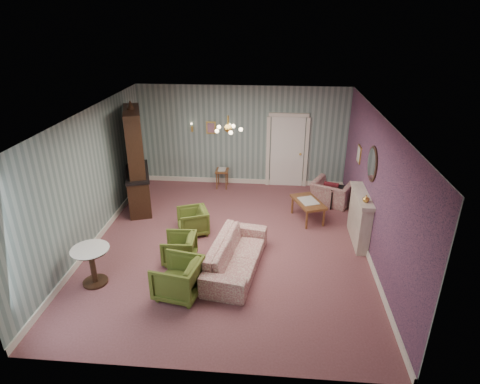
# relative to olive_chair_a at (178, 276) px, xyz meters

# --- Properties ---
(floor) EXTENTS (7.00, 7.00, 0.00)m
(floor) POSITION_rel_olive_chair_a_xyz_m (0.73, 1.83, -0.40)
(floor) COLOR #804A4F
(floor) RESTS_ON ground
(ceiling) EXTENTS (7.00, 7.00, 0.00)m
(ceiling) POSITION_rel_olive_chair_a_xyz_m (0.73, 1.83, 2.50)
(ceiling) COLOR white
(ceiling) RESTS_ON ground
(wall_back) EXTENTS (6.00, 0.00, 6.00)m
(wall_back) POSITION_rel_olive_chair_a_xyz_m (0.73, 5.33, 1.05)
(wall_back) COLOR slate
(wall_back) RESTS_ON ground
(wall_front) EXTENTS (6.00, 0.00, 6.00)m
(wall_front) POSITION_rel_olive_chair_a_xyz_m (0.73, -1.67, 1.05)
(wall_front) COLOR slate
(wall_front) RESTS_ON ground
(wall_left) EXTENTS (0.00, 7.00, 7.00)m
(wall_left) POSITION_rel_olive_chair_a_xyz_m (-2.27, 1.83, 1.05)
(wall_left) COLOR slate
(wall_left) RESTS_ON ground
(wall_right) EXTENTS (0.00, 7.00, 7.00)m
(wall_right) POSITION_rel_olive_chair_a_xyz_m (3.73, 1.83, 1.05)
(wall_right) COLOR slate
(wall_right) RESTS_ON ground
(wall_right_floral) EXTENTS (0.00, 7.00, 7.00)m
(wall_right_floral) POSITION_rel_olive_chair_a_xyz_m (3.71, 1.83, 1.05)
(wall_right_floral) COLOR #A35170
(wall_right_floral) RESTS_ON ground
(door) EXTENTS (1.12, 0.12, 2.16)m
(door) POSITION_rel_olive_chair_a_xyz_m (2.03, 5.29, 0.68)
(door) COLOR white
(door) RESTS_ON floor
(olive_chair_a) EXTENTS (0.86, 0.90, 0.80)m
(olive_chair_a) POSITION_rel_olive_chair_a_xyz_m (0.00, 0.00, 0.00)
(olive_chair_a) COLOR #4F5D20
(olive_chair_a) RESTS_ON floor
(olive_chair_b) EXTENTS (0.63, 0.67, 0.66)m
(olive_chair_b) POSITION_rel_olive_chair_a_xyz_m (-0.22, 1.07, -0.07)
(olive_chair_b) COLOR #4F5D20
(olive_chair_b) RESTS_ON floor
(olive_chair_c) EXTENTS (0.81, 0.83, 0.67)m
(olive_chair_c) POSITION_rel_olive_chair_a_xyz_m (-0.17, 2.25, -0.06)
(olive_chair_c) COLOR #4F5D20
(olive_chair_c) RESTS_ON floor
(sofa_chintz) EXTENTS (0.98, 2.27, 0.86)m
(sofa_chintz) POSITION_rel_olive_chair_a_xyz_m (0.97, 0.91, 0.03)
(sofa_chintz) COLOR #903A46
(sofa_chintz) RESTS_ON floor
(wingback_chair) EXTENTS (1.17, 1.01, 0.86)m
(wingback_chair) POSITION_rel_olive_chair_a_xyz_m (3.23, 4.12, 0.03)
(wingback_chair) COLOR #903A46
(wingback_chair) RESTS_ON floor
(dresser) EXTENTS (1.08, 1.75, 2.76)m
(dresser) POSITION_rel_olive_chair_a_xyz_m (-1.84, 3.52, 0.98)
(dresser) COLOR black
(dresser) RESTS_ON floor
(fireplace) EXTENTS (0.30, 1.40, 1.16)m
(fireplace) POSITION_rel_olive_chair_a_xyz_m (3.59, 2.23, 0.18)
(fireplace) COLOR beige
(fireplace) RESTS_ON floor
(mantel_vase) EXTENTS (0.15, 0.15, 0.15)m
(mantel_vase) POSITION_rel_olive_chair_a_xyz_m (3.57, 1.83, 0.84)
(mantel_vase) COLOR gold
(mantel_vase) RESTS_ON fireplace
(oval_mirror) EXTENTS (0.04, 0.76, 0.84)m
(oval_mirror) POSITION_rel_olive_chair_a_xyz_m (3.69, 2.23, 1.45)
(oval_mirror) COLOR white
(oval_mirror) RESTS_ON wall_right
(framed_print) EXTENTS (0.04, 0.34, 0.42)m
(framed_print) POSITION_rel_olive_chair_a_xyz_m (3.70, 3.58, 1.20)
(framed_print) COLOR gold
(framed_print) RESTS_ON wall_right
(coffee_table) EXTENTS (0.89, 1.14, 0.51)m
(coffee_table) POSITION_rel_olive_chair_a_xyz_m (2.53, 3.15, -0.14)
(coffee_table) COLOR brown
(coffee_table) RESTS_ON floor
(side_table_black) EXTENTS (0.48, 0.48, 0.59)m
(side_table_black) POSITION_rel_olive_chair_a_xyz_m (3.37, 3.85, -0.10)
(side_table_black) COLOR black
(side_table_black) RESTS_ON floor
(pedestal_table) EXTENTS (0.91, 0.91, 0.77)m
(pedestal_table) POSITION_rel_olive_chair_a_xyz_m (-1.67, 0.20, -0.01)
(pedestal_table) COLOR black
(pedestal_table) RESTS_ON floor
(nesting_table) EXTENTS (0.35, 0.45, 0.59)m
(nesting_table) POSITION_rel_olive_chair_a_xyz_m (0.17, 4.98, -0.10)
(nesting_table) COLOR brown
(nesting_table) RESTS_ON floor
(gilt_mirror_back) EXTENTS (0.28, 0.06, 0.36)m
(gilt_mirror_back) POSITION_rel_olive_chair_a_xyz_m (-0.17, 5.29, 1.30)
(gilt_mirror_back) COLOR gold
(gilt_mirror_back) RESTS_ON wall_back
(sconce_left) EXTENTS (0.16, 0.12, 0.30)m
(sconce_left) POSITION_rel_olive_chair_a_xyz_m (-0.72, 5.27, 1.30)
(sconce_left) COLOR gold
(sconce_left) RESTS_ON wall_back
(sconce_right) EXTENTS (0.16, 0.12, 0.30)m
(sconce_right) POSITION_rel_olive_chair_a_xyz_m (0.38, 5.27, 1.30)
(sconce_right) COLOR gold
(sconce_right) RESTS_ON wall_back
(chandelier) EXTENTS (0.56, 0.56, 0.36)m
(chandelier) POSITION_rel_olive_chair_a_xyz_m (0.73, 1.83, 2.23)
(chandelier) COLOR gold
(chandelier) RESTS_ON ceiling
(burgundy_cushion) EXTENTS (0.41, 0.28, 0.39)m
(burgundy_cushion) POSITION_rel_olive_chair_a_xyz_m (3.18, 3.97, 0.08)
(burgundy_cushion) COLOR maroon
(burgundy_cushion) RESTS_ON wingback_chair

